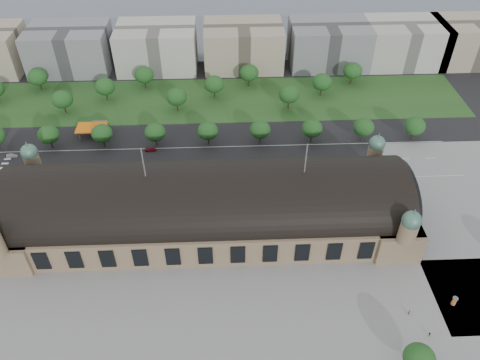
{
  "coord_description": "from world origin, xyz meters",
  "views": [
    {
      "loc": [
        7.38,
        -124.48,
        128.8
      ],
      "look_at": [
        12.98,
        10.08,
        14.0
      ],
      "focal_mm": 35.0,
      "sensor_mm": 36.0,
      "label": 1
    }
  ],
  "objects_px": {
    "petrol_station": "(96,127)",
    "traffic_car_2": "(76,170)",
    "parked_car_2": "(110,187)",
    "advertising_column": "(454,301)",
    "parked_car_5": "(152,183)",
    "traffic_car_1": "(12,156)",
    "bus_west": "(201,177)",
    "bus_east": "(296,174)",
    "parked_car_4": "(130,190)",
    "parked_car_3": "(57,192)",
    "traffic_car_3": "(151,150)",
    "parked_car_6": "(143,188)",
    "bus_mid": "(203,177)",
    "parked_car_0": "(58,192)",
    "traffic_car_6": "(390,165)",
    "pedestrian_4": "(429,335)",
    "parked_car_1": "(19,187)",
    "pedestrian_1": "(409,313)"
  },
  "relations": [
    {
      "from": "traffic_car_6",
      "to": "pedestrian_4",
      "type": "distance_m",
      "value": 83.2
    },
    {
      "from": "parked_car_4",
      "to": "parked_car_0",
      "type": "bearing_deg",
      "value": -124.37
    },
    {
      "from": "parked_car_3",
      "to": "parked_car_6",
      "type": "bearing_deg",
      "value": 54.28
    },
    {
      "from": "parked_car_1",
      "to": "pedestrian_1",
      "type": "relative_size",
      "value": 3.04
    },
    {
      "from": "traffic_car_1",
      "to": "bus_east",
      "type": "height_order",
      "value": "bus_east"
    },
    {
      "from": "traffic_car_3",
      "to": "parked_car_2",
      "type": "height_order",
      "value": "parked_car_2"
    },
    {
      "from": "traffic_car_2",
      "to": "parked_car_6",
      "type": "distance_m",
      "value": 33.24
    },
    {
      "from": "parked_car_0",
      "to": "parked_car_4",
      "type": "relative_size",
      "value": 1.06
    },
    {
      "from": "traffic_car_6",
      "to": "parked_car_6",
      "type": "xyz_separation_m",
      "value": [
        -106.48,
        -10.73,
        -0.01
      ]
    },
    {
      "from": "parked_car_4",
      "to": "bus_mid",
      "type": "distance_m",
      "value": 30.69
    },
    {
      "from": "traffic_car_2",
      "to": "bus_east",
      "type": "relative_size",
      "value": 0.36
    },
    {
      "from": "traffic_car_2",
      "to": "parked_car_4",
      "type": "distance_m",
      "value": 28.83
    },
    {
      "from": "advertising_column",
      "to": "parked_car_3",
      "type": "bearing_deg",
      "value": 157.28
    },
    {
      "from": "traffic_car_2",
      "to": "parked_car_1",
      "type": "xyz_separation_m",
      "value": [
        -21.04,
        -10.37,
        0.15
      ]
    },
    {
      "from": "petrol_station",
      "to": "parked_car_3",
      "type": "distance_m",
      "value": 45.04
    },
    {
      "from": "traffic_car_2",
      "to": "parked_car_5",
      "type": "distance_m",
      "value": 35.5
    },
    {
      "from": "parked_car_4",
      "to": "pedestrian_4",
      "type": "xyz_separation_m",
      "value": [
        100.33,
        -70.35,
        0.17
      ]
    },
    {
      "from": "petrol_station",
      "to": "traffic_car_2",
      "type": "bearing_deg",
      "value": -96.18
    },
    {
      "from": "advertising_column",
      "to": "parked_car_2",
      "type": "bearing_deg",
      "value": 152.77
    },
    {
      "from": "traffic_car_3",
      "to": "pedestrian_4",
      "type": "height_order",
      "value": "pedestrian_4"
    },
    {
      "from": "petrol_station",
      "to": "parked_car_0",
      "type": "relative_size",
      "value": 3.27
    },
    {
      "from": "parked_car_5",
      "to": "bus_mid",
      "type": "height_order",
      "value": "bus_mid"
    },
    {
      "from": "parked_car_5",
      "to": "bus_east",
      "type": "bearing_deg",
      "value": 63.27
    },
    {
      "from": "parked_car_0",
      "to": "petrol_station",
      "type": "bearing_deg",
      "value": 148.68
    },
    {
      "from": "traffic_car_1",
      "to": "traffic_car_3",
      "type": "bearing_deg",
      "value": -84.92
    },
    {
      "from": "petrol_station",
      "to": "parked_car_1",
      "type": "distance_m",
      "value": 47.08
    },
    {
      "from": "parked_car_5",
      "to": "advertising_column",
      "type": "distance_m",
      "value": 121.1
    },
    {
      "from": "parked_car_3",
      "to": "bus_mid",
      "type": "relative_size",
      "value": 0.35
    },
    {
      "from": "parked_car_1",
      "to": "parked_car_4",
      "type": "height_order",
      "value": "parked_car_1"
    },
    {
      "from": "parked_car_1",
      "to": "traffic_car_2",
      "type": "bearing_deg",
      "value": 82.3
    },
    {
      "from": "traffic_car_2",
      "to": "bus_mid",
      "type": "distance_m",
      "value": 55.71
    },
    {
      "from": "traffic_car_3",
      "to": "parked_car_5",
      "type": "height_order",
      "value": "traffic_car_3"
    },
    {
      "from": "parked_car_6",
      "to": "pedestrian_4",
      "type": "bearing_deg",
      "value": 14.69
    },
    {
      "from": "bus_west",
      "to": "parked_car_4",
      "type": "bearing_deg",
      "value": 96.09
    },
    {
      "from": "parked_car_2",
      "to": "advertising_column",
      "type": "xyz_separation_m",
      "value": [
        120.42,
        -61.96,
        0.89
      ]
    },
    {
      "from": "traffic_car_2",
      "to": "parked_car_2",
      "type": "height_order",
      "value": "parked_car_2"
    },
    {
      "from": "traffic_car_1",
      "to": "parked_car_2",
      "type": "distance_m",
      "value": 53.12
    },
    {
      "from": "traffic_car_1",
      "to": "parked_car_1",
      "type": "distance_m",
      "value": 23.88
    },
    {
      "from": "parked_car_6",
      "to": "bus_mid",
      "type": "relative_size",
      "value": 0.45
    },
    {
      "from": "parked_car_2",
      "to": "bus_east",
      "type": "relative_size",
      "value": 0.43
    },
    {
      "from": "bus_west",
      "to": "bus_east",
      "type": "distance_m",
      "value": 40.19
    },
    {
      "from": "bus_mid",
      "to": "pedestrian_4",
      "type": "relative_size",
      "value": 6.72
    },
    {
      "from": "petrol_station",
      "to": "traffic_car_1",
      "type": "relative_size",
      "value": 3.0
    },
    {
      "from": "parked_car_5",
      "to": "parked_car_6",
      "type": "relative_size",
      "value": 0.98
    },
    {
      "from": "parked_car_5",
      "to": "parked_car_2",
      "type": "bearing_deg",
      "value": -113.93
    },
    {
      "from": "traffic_car_2",
      "to": "parked_car_1",
      "type": "bearing_deg",
      "value": -60.3
    },
    {
      "from": "bus_west",
      "to": "bus_east",
      "type": "height_order",
      "value": "bus_east"
    },
    {
      "from": "traffic_car_6",
      "to": "bus_mid",
      "type": "height_order",
      "value": "bus_mid"
    },
    {
      "from": "traffic_car_3",
      "to": "parked_car_4",
      "type": "height_order",
      "value": "traffic_car_3"
    },
    {
      "from": "petrol_station",
      "to": "parked_car_4",
      "type": "relative_size",
      "value": 3.47
    }
  ]
}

